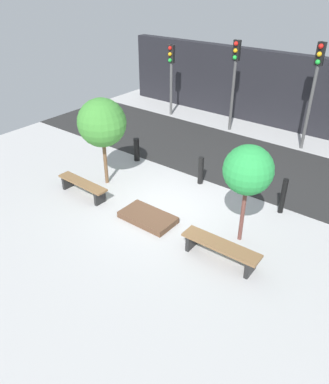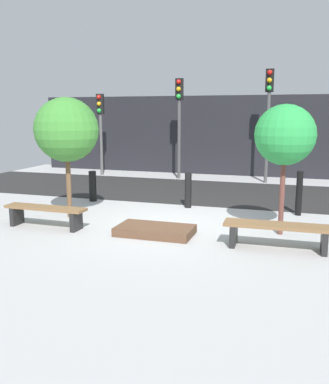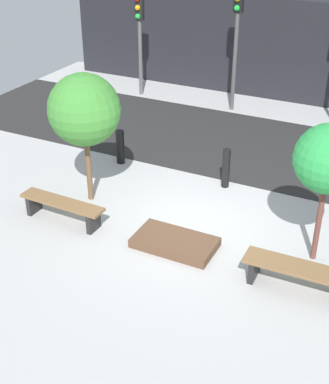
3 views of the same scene
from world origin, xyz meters
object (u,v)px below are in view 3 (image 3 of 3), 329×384
object	(u,v)px
planter_bed	(175,243)
bollard_left	(226,168)
bollard_far_left	(120,147)
bench_right	(301,273)
traffic_light_west	(139,26)
traffic_light_mid_west	(237,26)
tree_behind_right_bench	(329,159)
bench_left	(62,207)
tree_behind_left_bench	(84,110)

from	to	relation	value
planter_bed	bollard_left	size ratio (longest dim) A/B	1.67
bollard_far_left	bench_right	bearing A→B (deg)	-28.80
bollard_left	bench_right	bearing A→B (deg)	-49.58
bollard_far_left	bollard_left	bearing A→B (deg)	0.00
planter_bed	traffic_light_west	size ratio (longest dim) A/B	0.49
planter_bed	traffic_light_mid_west	size ratio (longest dim) A/B	0.42
bollard_left	planter_bed	bearing A→B (deg)	-90.00
planter_bed	tree_behind_right_bench	bearing A→B (deg)	18.46
planter_bed	bollard_far_left	world-z (taller)	bollard_far_left
tree_behind_right_bench	bollard_left	xyz separation A→B (m)	(-2.46, 1.86, -1.56)
bollard_left	tree_behind_right_bench	bearing A→B (deg)	-37.20
bench_right	traffic_light_mid_west	xyz separation A→B (m)	(-4.07, 7.68, 2.22)
tree_behind_right_bench	bollard_far_left	size ratio (longest dim) A/B	3.09
bench_left	traffic_light_mid_west	bearing A→B (deg)	84.94
tree_behind_right_bench	traffic_light_mid_west	bearing A→B (deg)	121.43
tree_behind_left_bench	bollard_far_left	bearing A→B (deg)	100.13
planter_bed	bollard_far_left	bearing A→B (deg)	136.10
bench_right	planter_bed	world-z (taller)	bench_right
traffic_light_west	traffic_light_mid_west	bearing A→B (deg)	0.02
planter_bed	bollard_left	world-z (taller)	bollard_left
bollard_left	traffic_light_west	bearing A→B (deg)	135.30
bench_left	bollard_far_left	distance (m)	2.90
bench_right	bollard_left	size ratio (longest dim) A/B	2.11
bench_left	traffic_light_west	bearing A→B (deg)	108.47
bollard_far_left	traffic_light_west	size ratio (longest dim) A/B	0.27
bench_left	bollard_left	distance (m)	3.79
traffic_light_mid_west	bench_left	bearing A→B (deg)	-96.24
planter_bed	tree_behind_right_bench	size ratio (longest dim) A/B	0.59
bench_right	traffic_light_west	world-z (taller)	traffic_light_west
bollard_left	bollard_far_left	bearing A→B (deg)	180.00
tree_behind_left_bench	tree_behind_right_bench	distance (m)	4.91
tree_behind_right_bench	planter_bed	bearing A→B (deg)	-161.54
tree_behind_right_bench	bollard_far_left	bearing A→B (deg)	160.44
planter_bed	tree_behind_right_bench	xyz separation A→B (m)	(2.46, 0.82, 1.94)
planter_bed	bollard_far_left	size ratio (longest dim) A/B	1.83
bollard_far_left	traffic_light_mid_west	size ratio (longest dim) A/B	0.23
bollard_left	tree_behind_left_bench	bearing A→B (deg)	-142.80
bench_right	tree_behind_left_bench	size ratio (longest dim) A/B	0.70
bench_right	traffic_light_west	distance (m)	10.76
bench_left	tree_behind_left_bench	distance (m)	2.01
bollard_far_left	bollard_left	size ratio (longest dim) A/B	0.91
tree_behind_left_bench	tree_behind_right_bench	size ratio (longest dim) A/B	1.07
tree_behind_left_bench	traffic_light_mid_west	bearing A→B (deg)	82.81
tree_behind_right_bench	traffic_light_west	xyz separation A→B (m)	(-7.30, 6.66, 0.20)
tree_behind_right_bench	bollard_far_left	distance (m)	5.79
traffic_light_west	traffic_light_mid_west	xyz separation A→B (m)	(3.23, 0.00, 0.33)
planter_bed	bollard_left	bearing A→B (deg)	90.00
bench_left	tree_behind_right_bench	bearing A→B (deg)	12.91
bench_right	planter_bed	xyz separation A→B (m)	(-2.46, 0.20, -0.26)
bench_right	tree_behind_right_bench	distance (m)	1.97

